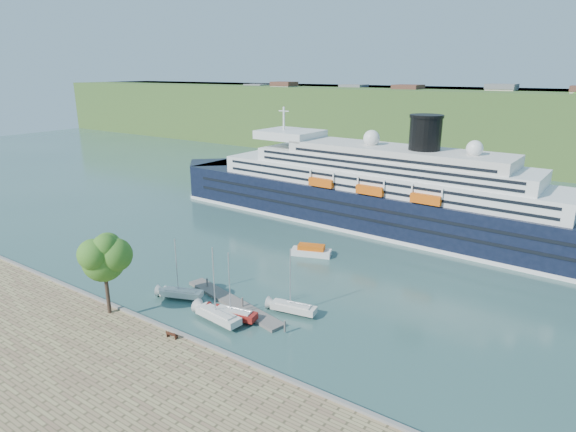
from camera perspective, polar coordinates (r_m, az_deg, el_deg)
The scene contains 12 objects.
ground at distance 63.61m, azimuth -16.38°, elevation -12.42°, with size 400.00×400.00×0.00m, color #2A4C49.
far_hillside at distance 185.16m, azimuth 20.76°, elevation 10.14°, with size 400.00×50.00×24.00m, color #3A5C24.
quay_coping at distance 62.96m, azimuth -16.61°, elevation -11.57°, with size 220.00×0.50×0.30m, color slate.
cruise_ship at distance 97.26m, azimuth 9.69°, elevation 5.41°, with size 101.79×14.82×22.86m, color black, non-canonical shape.
park_bench at distance 58.19m, azimuth -13.58°, elevation -13.46°, with size 1.45×0.59×0.93m, color #411D12, non-canonical shape.
promenade_tree at distance 63.77m, azimuth -20.89°, elevation -6.05°, with size 6.96×6.96×11.52m, color #29651A, non-canonical shape.
floating_pontoon at distance 66.72m, azimuth -6.51°, elevation -10.13°, with size 18.76×2.29×0.42m, color slate, non-canonical shape.
sailboat_white_near at distance 67.58m, azimuth -12.68°, elevation -6.36°, with size 6.51×1.81×8.41m, color silver, non-canonical shape.
sailboat_red at distance 60.89m, azimuth -6.55°, elevation -8.57°, with size 6.72×1.87×8.67m, color maroon, non-canonical shape.
sailboat_white_far at distance 61.98m, azimuth 0.67°, elevation -8.02°, with size 6.65×1.85×8.59m, color silver, non-canonical shape.
tender_launch at distance 82.44m, azimuth 2.78°, elevation -4.06°, with size 6.82×2.33×1.89m, color #DB560C, non-canonical shape.
sailboat_extra at distance 60.37m, azimuth -8.42°, elevation -8.45°, with size 7.37×2.05×9.52m, color silver, non-canonical shape.
Camera 1 is at (44.47, -33.79, 30.44)m, focal length 30.00 mm.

